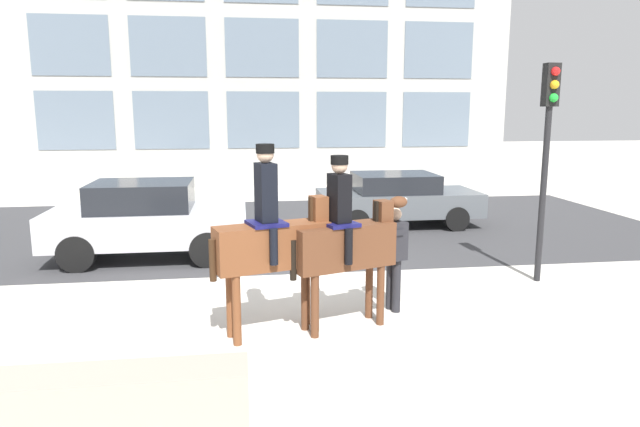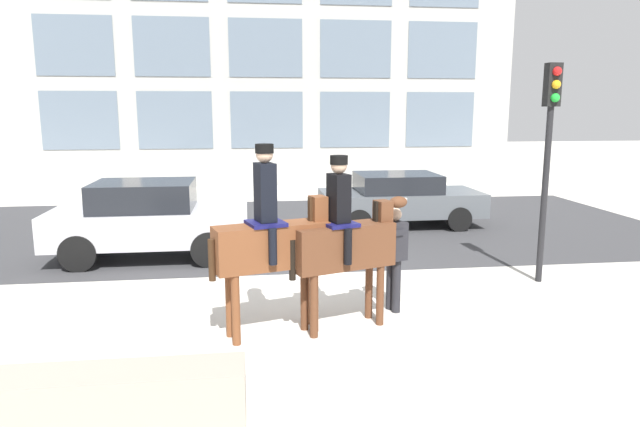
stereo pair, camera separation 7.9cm
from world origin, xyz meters
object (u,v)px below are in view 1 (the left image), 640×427
object	(u,v)px
street_car_near_lane	(147,219)
traffic_light	(548,137)
mounted_horse_lead	(275,240)
street_car_far_lane	(397,198)
planter_ledge	(110,402)
pedestrian_bystander	(394,251)
mounted_horse_companion	(345,241)

from	to	relation	value
street_car_near_lane	traffic_light	bearing A→B (deg)	-19.66
mounted_horse_lead	traffic_light	distance (m)	5.27
street_car_near_lane	street_car_far_lane	distance (m)	6.49
mounted_horse_lead	planter_ledge	xyz separation A→B (m)	(-1.71, -2.22, -1.01)
street_car_far_lane	pedestrian_bystander	bearing A→B (deg)	-105.97
pedestrian_bystander	street_car_far_lane	distance (m)	6.50
pedestrian_bystander	planter_ledge	size ratio (longest dim) A/B	0.61
planter_ledge	mounted_horse_lead	bearing A→B (deg)	52.39
street_car_far_lane	mounted_horse_companion	bearing A→B (deg)	-111.16
street_car_far_lane	traffic_light	bearing A→B (deg)	-76.92
street_car_far_lane	planter_ledge	world-z (taller)	street_car_far_lane
pedestrian_bystander	street_car_near_lane	bearing A→B (deg)	-61.55
street_car_near_lane	street_car_far_lane	world-z (taller)	street_car_near_lane
mounted_horse_companion	street_car_far_lane	bearing A→B (deg)	50.06
mounted_horse_lead	street_car_far_lane	xyz separation A→B (m)	(3.61, 6.91, -0.60)
mounted_horse_lead	mounted_horse_companion	world-z (taller)	mounted_horse_lead
mounted_horse_companion	planter_ledge	world-z (taller)	mounted_horse_companion
pedestrian_bystander	traffic_light	world-z (taller)	traffic_light
mounted_horse_companion	pedestrian_bystander	size ratio (longest dim) A/B	1.52
mounted_horse_lead	pedestrian_bystander	world-z (taller)	mounted_horse_lead
traffic_light	pedestrian_bystander	bearing A→B (deg)	-159.31
planter_ledge	pedestrian_bystander	bearing A→B (deg)	39.17
mounted_horse_lead	street_car_near_lane	size ratio (longest dim) A/B	0.66
mounted_horse_companion	street_car_far_lane	world-z (taller)	mounted_horse_companion
street_car_near_lane	mounted_horse_lead	bearing A→B (deg)	-61.58
mounted_horse_companion	traffic_light	bearing A→B (deg)	4.78
street_car_near_lane	mounted_horse_companion	bearing A→B (deg)	-51.68
mounted_horse_lead	street_car_far_lane	bearing A→B (deg)	45.67
traffic_light	street_car_far_lane	bearing A→B (deg)	103.08
mounted_horse_companion	traffic_light	world-z (taller)	traffic_light
planter_ledge	street_car_far_lane	bearing A→B (deg)	59.76
traffic_light	street_car_near_lane	bearing A→B (deg)	160.34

